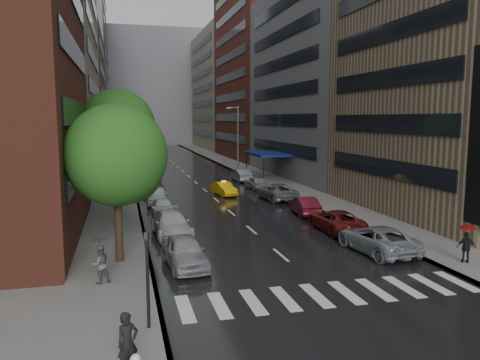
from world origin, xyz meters
The scene contains 21 objects.
ground centered at (0.00, 0.00, 0.00)m, with size 220.00×220.00×0.00m, color gray.
road centered at (0.00, 50.00, 0.01)m, with size 14.00×140.00×0.01m, color black.
sidewalk_left centered at (-9.00, 50.00, 0.07)m, with size 4.00×140.00×0.15m, color gray.
sidewalk_right centered at (9.00, 50.00, 0.07)m, with size 4.00×140.00×0.15m, color gray.
crosswalk centered at (0.20, -2.00, 0.01)m, with size 13.15×2.80×0.01m.
buildings_left centered at (-15.00, 58.79, 15.99)m, with size 8.00×108.00×38.00m.
buildings_right centered at (15.00, 56.70, 15.03)m, with size 8.05×109.10×36.00m.
building_far centered at (0.00, 118.00, 16.00)m, with size 40.00×14.00×32.00m, color slate.
tree_near centered at (-8.60, 4.59, 5.63)m, with size 5.17×5.17×8.23m.
tree_mid centered at (-8.60, 19.91, 6.74)m, with size 6.17×6.17×9.84m.
tree_far centered at (-8.60, 31.60, 5.68)m, with size 5.21×5.21×8.31m.
taxi centered at (1.24, 24.46, 0.65)m, with size 1.37×3.93×1.29m, color #DEA30B.
parked_cars_left centered at (-5.40, 15.22, 0.75)m, with size 2.49×30.16×1.58m.
parked_cars_right centered at (5.40, 15.67, 0.74)m, with size 2.94×35.83×1.52m.
ped_bag_walker centered at (-8.34, -6.55, 1.04)m, with size 0.80×0.71×1.83m.
ped_black_umbrella centered at (-9.42, 1.43, 1.38)m, with size 1.03×0.98×2.09m.
ped_red_umbrella centered at (8.59, -0.03, 1.34)m, with size 1.00×0.82×2.01m.
traffic_light centered at (-7.60, -3.65, 2.23)m, with size 0.18×0.15×3.45m.
street_lamp_left centered at (-7.72, 30.00, 4.89)m, with size 1.74×0.22×9.00m.
street_lamp_right centered at (7.72, 45.00, 4.89)m, with size 1.74×0.22×9.00m.
awning centered at (8.98, 35.00, 3.13)m, with size 4.00×8.00×3.12m.
Camera 1 is at (-8.35, -19.66, 7.50)m, focal length 35.00 mm.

